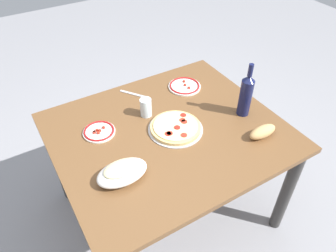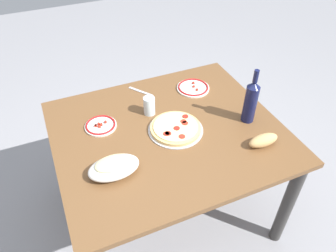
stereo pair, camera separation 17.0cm
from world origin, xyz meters
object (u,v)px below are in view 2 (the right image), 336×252
Objects in this scene: pepperoni_pizza at (176,128)px; side_plate_near at (193,88)px; baked_pasta_dish at (114,167)px; wine_bottle at (251,101)px; dining_table at (168,145)px; water_glass at (149,106)px; side_plate_far at (101,125)px; bread_loaf at (263,140)px.

pepperoni_pizza reaches higher than side_plate_near.
baked_pasta_dish is 0.76× the size of wine_bottle.
water_glass is at bearing 102.50° from dining_table.
water_glass reaches higher than baked_pasta_dish.
wine_bottle reaches higher than side_plate_far.
bread_loaf is at bearing -101.67° from wine_bottle.
side_plate_near is 1.18× the size of side_plate_far.
bread_loaf is (0.10, -0.59, 0.02)m from side_plate_near.
baked_pasta_dish is at bearing 170.93° from bread_loaf.
wine_bottle reaches higher than bread_loaf.
bread_loaf is (0.74, -0.12, -0.01)m from baked_pasta_dish.
wine_bottle is at bearing -11.87° from dining_table.
bread_loaf is (0.40, -0.29, 0.14)m from dining_table.
bread_loaf is (0.72, -0.46, 0.02)m from side_plate_far.
dining_table is 3.77× the size of wine_bottle.
bread_loaf is (0.36, -0.28, 0.02)m from pepperoni_pizza.
water_glass is 0.65× the size of bread_loaf.
side_plate_near is at bearing 19.64° from water_glass.
wine_bottle is 0.23m from bread_loaf.
dining_table is 4.05× the size of pepperoni_pizza.
wine_bottle is (0.78, 0.08, 0.09)m from baked_pasta_dish.
baked_pasta_dish reaches higher than bread_loaf.
side_plate_far is at bearing 86.35° from baked_pasta_dish.
baked_pasta_dish reaches higher than side_plate_near.
wine_bottle is 1.85× the size of side_plate_far.
baked_pasta_dish is 1.45× the size of bread_loaf.
dining_table is at bearing 143.65° from bread_loaf.
wine_bottle is at bearing 78.33° from bread_loaf.
bread_loaf is (-0.04, -0.20, -0.10)m from wine_bottle.
bread_loaf is at bearing -80.42° from side_plate_near.
wine_bottle reaches higher than dining_table.
dining_table is 0.42m from baked_pasta_dish.
pepperoni_pizza is at bearing 142.51° from bread_loaf.
pepperoni_pizza is 2.76× the size of water_glass.
pepperoni_pizza is at bearing -23.59° from dining_table.
wine_bottle is at bearing 5.94° from baked_pasta_dish.
wine_bottle is at bearing -10.71° from pepperoni_pizza.
wine_bottle is at bearing -29.25° from water_glass.
bread_loaf is at bearing -9.07° from baked_pasta_dish.
side_plate_far is 1.04× the size of bread_loaf.
water_glass is 0.62× the size of side_plate_far.
water_glass reaches higher than pepperoni_pizza.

